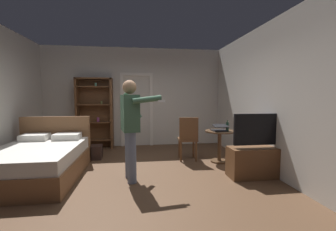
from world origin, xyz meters
TOP-DOWN VIEW (x-y plane):
  - ground_plane at (0.00, 0.00)m, footprint 5.83×5.83m
  - wall_back at (0.00, 2.71)m, footprint 5.31×0.12m
  - wall_right at (2.59, 0.00)m, footprint 0.12×5.54m
  - doorway_frame at (0.06, 2.63)m, footprint 0.93×0.08m
  - bed at (-1.67, 0.27)m, footprint 1.41×1.95m
  - bookshelf at (-1.10, 2.49)m, footprint 0.98×0.32m
  - tv_flatscreen at (2.23, -0.22)m, footprint 1.07×0.40m
  - side_table at (1.88, 0.74)m, footprint 0.64×0.64m
  - laptop at (1.85, 0.70)m, footprint 0.32×0.33m
  - bottle_on_table at (2.02, 0.66)m, footprint 0.06×0.06m
  - wooden_chair at (1.21, 0.94)m, footprint 0.45×0.45m
  - person_blue_shirt at (-0.03, -0.07)m, footprint 0.75×0.65m
  - suitcase_dark at (-1.01, 1.36)m, footprint 0.52×0.35m

SIDE VIEW (x-z plane):
  - ground_plane at x=0.00m, z-range 0.00..0.00m
  - suitcase_dark at x=-1.01m, z-range 0.00..0.31m
  - bed at x=-1.67m, z-range -0.21..0.81m
  - tv_flatscreen at x=2.23m, z-range -0.23..0.91m
  - side_table at x=1.88m, z-range 0.12..0.82m
  - wooden_chair at x=1.21m, z-range 0.05..1.04m
  - laptop at x=1.85m, z-range 0.68..0.83m
  - bottle_on_table at x=2.02m, z-range 0.68..0.92m
  - person_blue_shirt at x=-0.03m, z-range 0.15..1.87m
  - bookshelf at x=-1.10m, z-range 0.08..2.03m
  - doorway_frame at x=0.06m, z-range 0.16..2.29m
  - wall_back at x=0.00m, z-range 0.00..2.85m
  - wall_right at x=2.59m, z-range 0.00..2.85m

